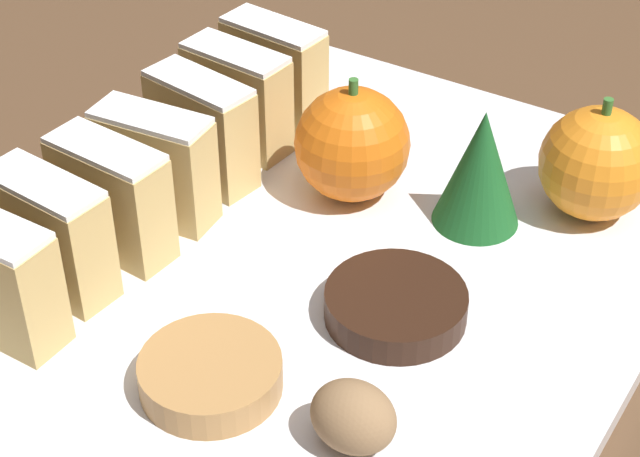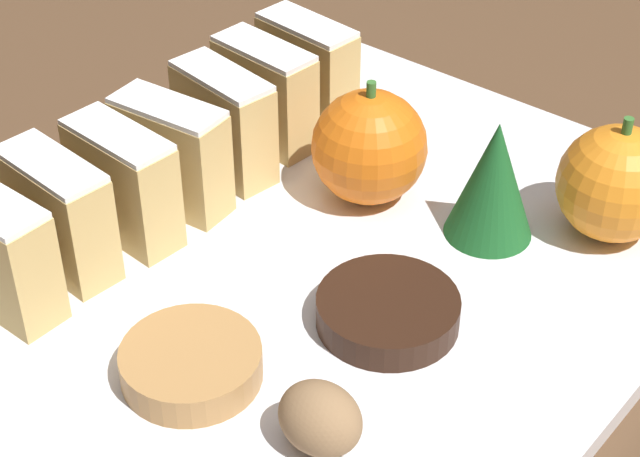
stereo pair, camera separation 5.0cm
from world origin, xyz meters
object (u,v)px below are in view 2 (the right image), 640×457
object	(u,v)px
walnut	(320,418)
chocolate_cookie	(388,311)
orange_near	(616,184)
orange_far	(369,147)

from	to	relation	value
walnut	chocolate_cookie	world-z (taller)	walnut
orange_near	walnut	size ratio (longest dim) A/B	1.85
orange_near	chocolate_cookie	world-z (taller)	orange_near
orange_near	orange_far	bearing A→B (deg)	-155.52
orange_far	chocolate_cookie	distance (m)	0.11
orange_near	orange_far	xyz separation A→B (m)	(-0.12, -0.05, 0.00)
orange_near	orange_far	distance (m)	0.13
orange_near	walnut	world-z (taller)	orange_near
orange_near	chocolate_cookie	size ratio (longest dim) A/B	1.02
orange_far	walnut	size ratio (longest dim) A/B	1.89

